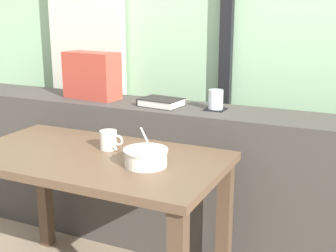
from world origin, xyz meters
name	(u,v)px	position (x,y,z in m)	size (l,w,h in m)	color
curtain_left_panel	(86,15)	(-0.76, 0.97, 1.25)	(0.56, 0.06, 2.50)	beige
window_divider_post	(227,7)	(0.20, 1.00, 1.30)	(0.07, 0.05, 2.60)	black
dark_console_ledge	(162,176)	(0.00, 0.55, 0.40)	(2.80, 0.34, 0.80)	#423D38
breakfast_table	(94,179)	(-0.06, -0.02, 0.57)	(1.13, 0.62, 0.68)	brown
coaster_square	(215,109)	(0.29, 0.56, 0.80)	(0.10, 0.10, 0.01)	black
juice_glass	(216,100)	(0.29, 0.56, 0.85)	(0.07, 0.07, 0.10)	white
closed_book	(161,102)	(0.00, 0.53, 0.82)	(0.23, 0.18, 0.04)	black
throw_pillow	(92,75)	(-0.44, 0.55, 0.93)	(0.32, 0.14, 0.26)	#B74233
soup_bowl	(146,157)	(0.21, -0.04, 0.72)	(0.18, 0.18, 0.16)	silver
ceramic_mug	(109,140)	(-0.04, 0.08, 0.73)	(0.11, 0.08, 0.08)	silver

